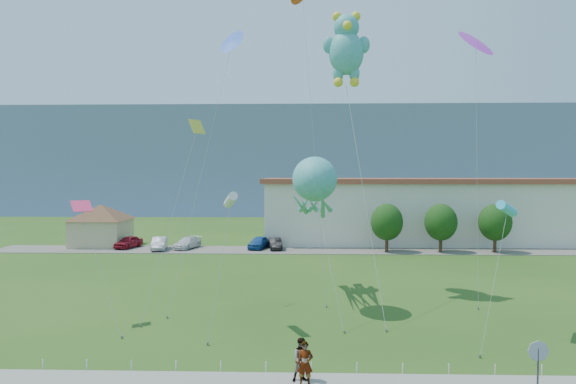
{
  "coord_description": "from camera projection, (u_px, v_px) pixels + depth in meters",
  "views": [
    {
      "loc": [
        0.64,
        -23.57,
        8.76
      ],
      "look_at": [
        -0.31,
        8.0,
        7.66
      ],
      "focal_mm": 32.0,
      "sensor_mm": 36.0,
      "label": 1
    }
  ],
  "objects": [
    {
      "name": "ground",
      "position": [
        289.0,
        362.0,
        23.87
      ],
      "size": [
        160.0,
        160.0,
        0.0
      ],
      "primitive_type": "plane",
      "color": "#254D15",
      "rests_on": "ground"
    },
    {
      "name": "parking_strip",
      "position": [
        298.0,
        250.0,
        58.84
      ],
      "size": [
        70.0,
        6.0,
        0.06
      ],
      "primitive_type": "cube",
      "color": "#59544C",
      "rests_on": "ground"
    },
    {
      "name": "hill_ridge",
      "position": [
        301.0,
        161.0,
        143.31
      ],
      "size": [
        160.0,
        50.0,
        25.0
      ],
      "primitive_type": "cube",
      "color": "slate",
      "rests_on": "ground"
    },
    {
      "name": "pavilion",
      "position": [
        101.0,
        221.0,
        62.45
      ],
      "size": [
        9.2,
        9.2,
        5.0
      ],
      "color": "tan",
      "rests_on": "ground"
    },
    {
      "name": "warehouse",
      "position": [
        498.0,
        210.0,
        66.9
      ],
      "size": [
        61.0,
        15.0,
        8.2
      ],
      "color": "beige",
      "rests_on": "ground"
    },
    {
      "name": "stop_sign",
      "position": [
        538.0,
        357.0,
        19.32
      ],
      "size": [
        0.8,
        0.07,
        2.5
      ],
      "color": "slate",
      "rests_on": "ground"
    },
    {
      "name": "rope_fence",
      "position": [
        289.0,
        367.0,
        22.57
      ],
      "size": [
        26.05,
        0.05,
        0.5
      ],
      "color": "white",
      "rests_on": "ground"
    },
    {
      "name": "tree_near",
      "position": [
        387.0,
        222.0,
        57.42
      ],
      "size": [
        3.6,
        3.6,
        5.47
      ],
      "color": "#3F2B19",
      "rests_on": "ground"
    },
    {
      "name": "tree_mid",
      "position": [
        441.0,
        222.0,
        57.24
      ],
      "size": [
        3.6,
        3.6,
        5.47
      ],
      "color": "#3F2B19",
      "rests_on": "ground"
    },
    {
      "name": "tree_far",
      "position": [
        495.0,
        222.0,
        57.06
      ],
      "size": [
        3.6,
        3.6,
        5.47
      ],
      "color": "#3F2B19",
      "rests_on": "ground"
    },
    {
      "name": "pedestrian_left",
      "position": [
        305.0,
        363.0,
        21.01
      ],
      "size": [
        0.68,
        0.47,
        1.8
      ],
      "primitive_type": "imported",
      "rotation": [
        0.0,
        0.0,
        -0.06
      ],
      "color": "gray",
      "rests_on": "sidewalk"
    },
    {
      "name": "pedestrian_right",
      "position": [
        302.0,
        360.0,
        21.43
      ],
      "size": [
        0.99,
        0.84,
        1.81
      ],
      "primitive_type": "imported",
      "rotation": [
        0.0,
        0.0,
        0.19
      ],
      "color": "gray",
      "rests_on": "sidewalk"
    },
    {
      "name": "parked_car_red",
      "position": [
        128.0,
        242.0,
        60.39
      ],
      "size": [
        2.71,
        4.45,
        1.42
      ],
      "primitive_type": "imported",
      "rotation": [
        0.0,
        0.0,
        -0.27
      ],
      "color": "maroon",
      "rests_on": "parking_strip"
    },
    {
      "name": "parked_car_silver",
      "position": [
        159.0,
        243.0,
        58.99
      ],
      "size": [
        2.25,
        4.59,
        1.45
      ],
      "primitive_type": "imported",
      "rotation": [
        0.0,
        0.0,
        0.17
      ],
      "color": "#ABABB1",
      "rests_on": "parking_strip"
    },
    {
      "name": "parked_car_white",
      "position": [
        187.0,
        243.0,
        60.03
      ],
      "size": [
        3.03,
        4.81,
        1.3
      ],
      "primitive_type": "imported",
      "rotation": [
        0.0,
        0.0,
        -0.29
      ],
      "color": "silver",
      "rests_on": "parking_strip"
    },
    {
      "name": "parked_car_blue",
      "position": [
        259.0,
        242.0,
        59.91
      ],
      "size": [
        2.65,
        4.51,
        1.44
      ],
      "primitive_type": "imported",
      "rotation": [
        0.0,
        0.0,
        -0.24
      ],
      "color": "#1A4A93",
      "rests_on": "parking_strip"
    },
    {
      "name": "parked_car_black",
      "position": [
        275.0,
        244.0,
        59.44
      ],
      "size": [
        1.88,
        4.09,
        1.3
      ],
      "primitive_type": "imported",
      "rotation": [
        0.0,
        0.0,
        0.13
      ],
      "color": "black",
      "rests_on": "parking_strip"
    },
    {
      "name": "octopus_kite",
      "position": [
        314.0,
        190.0,
        34.15
      ],
      "size": [
        3.02,
        11.98,
        9.89
      ],
      "color": "teal",
      "rests_on": "ground"
    },
    {
      "name": "teddy_bear_kite",
      "position": [
        346.0,
        47.0,
        37.16
      ],
      "size": [
        3.41,
        10.49,
        20.52
      ],
      "color": "teal",
      "rests_on": "ground"
    },
    {
      "name": "small_kite_white",
      "position": [
        230.0,
        201.0,
        28.93
      ],
      "size": [
        1.08,
        4.19,
        7.74
      ],
      "color": "silver",
      "rests_on": "ground"
    },
    {
      "name": "small_kite_blue",
      "position": [
        231.0,
        47.0,
        39.05
      ],
      "size": [
        3.71,
        9.67,
        19.63
      ],
      "color": "blue",
      "rests_on": "ground"
    },
    {
      "name": "small_kite_cyan",
      "position": [
        507.0,
        210.0,
        27.66
      ],
      "size": [
        2.89,
        4.77,
        7.33
      ],
      "color": "#34C5ED",
      "rests_on": "ground"
    },
    {
      "name": "small_kite_pink",
      "position": [
        85.0,
        217.0,
        29.87
      ],
      "size": [
        4.08,
        3.7,
        7.32
      ],
      "color": "#DB305D",
      "rests_on": "ground"
    },
    {
      "name": "small_kite_yellow",
      "position": [
        191.0,
        147.0,
        34.23
      ],
      "size": [
        2.76,
        6.76,
        12.43
      ],
      "color": "gold",
      "rests_on": "ground"
    },
    {
      "name": "small_kite_purple",
      "position": [
        476.0,
        49.0,
        36.83
      ],
      "size": [
        2.06,
        5.23,
        18.91
      ],
      "color": "purple",
      "rests_on": "ground"
    }
  ]
}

